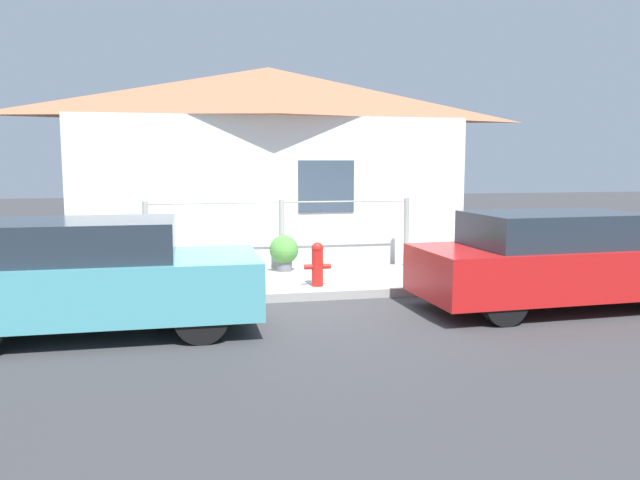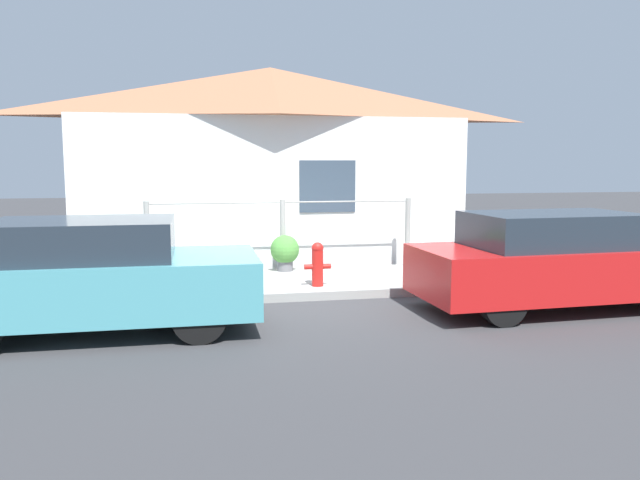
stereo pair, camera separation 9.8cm
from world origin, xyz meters
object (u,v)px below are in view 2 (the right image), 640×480
object	(u,v)px
car_right	(558,261)
fire_hydrant	(318,263)
car_left	(95,276)
potted_plant_near_hydrant	(285,251)

from	to	relation	value
car_right	fire_hydrant	size ratio (longest dim) A/B	6.01
car_left	car_right	xyz separation A→B (m)	(6.34, -0.00, -0.01)
car_right	fire_hydrant	world-z (taller)	car_right
car_left	potted_plant_near_hydrant	distance (m)	4.22
potted_plant_near_hydrant	car_right	bearing A→B (deg)	-41.74
car_left	potted_plant_near_hydrant	bearing A→B (deg)	47.82
fire_hydrant	potted_plant_near_hydrant	bearing A→B (deg)	101.70
car_left	fire_hydrant	bearing A→B (deg)	27.45
car_right	potted_plant_near_hydrant	size ratio (longest dim) A/B	6.50
car_left	car_right	world-z (taller)	car_left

